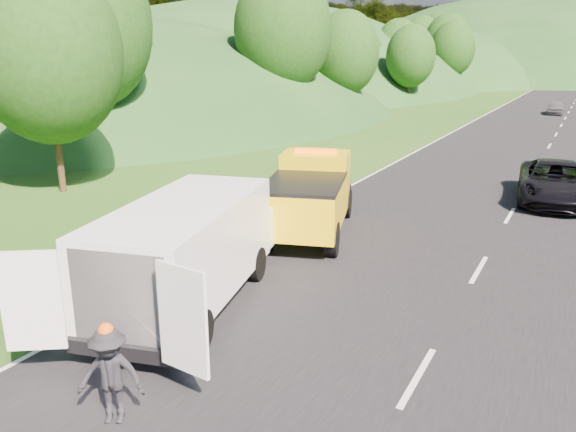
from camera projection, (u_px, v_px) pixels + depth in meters
The scene contains 11 objects.
ground at pixel (316, 303), 13.29m from camera, with size 320.00×320.00×0.00m, color #38661E.
road_surface at pixel (561, 126), 45.72m from camera, with size 14.00×200.00×0.02m, color black.
tree_line_left at pixel (384, 99), 72.66m from camera, with size 14.00×140.00×14.00m, color #285418, non-canonical shape.
tow_truck at pixel (310, 195), 18.19m from camera, with size 3.90×6.44×2.61m.
white_van at pixel (189, 247), 12.82m from camera, with size 4.68×7.61×2.52m.
woman at pixel (258, 260), 16.09m from camera, with size 0.62×0.46×1.71m, color silver.
child at pixel (209, 286), 14.25m from camera, with size 0.50×0.39×1.03m, color tan.
worker at pixel (115, 422), 9.02m from camera, with size 1.06×0.61×1.63m, color black.
suitcase at pixel (196, 251), 16.04m from camera, with size 0.32×0.18×0.52m, color #626049.
passing_suv at pixel (553, 202), 22.33m from camera, with size 2.63×5.71×1.59m, color black.
dist_car_a at pixel (555, 114), 54.09m from camera, with size 1.53×3.79×1.29m, color #504F54.
Camera 1 is at (5.19, -11.05, 5.70)m, focal length 35.00 mm.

